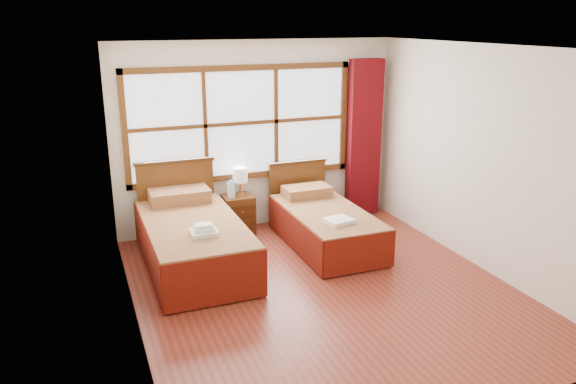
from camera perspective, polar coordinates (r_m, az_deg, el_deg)
name	(u,v)px	position (r m, az deg, el deg)	size (l,w,h in m)	color
floor	(324,290)	(6.29, 3.68, -9.88)	(4.50, 4.50, 0.00)	maroon
ceiling	(329,47)	(5.61, 4.20, 14.49)	(4.50, 4.50, 0.00)	white
wall_back	(258,136)	(7.85, -3.07, 5.72)	(4.00, 4.00, 0.00)	silver
wall_left	(127,198)	(5.31, -16.01, -0.57)	(4.50, 4.50, 0.00)	silver
wall_right	(483,159)	(6.89, 19.20, 3.14)	(4.50, 4.50, 0.00)	silver
window	(241,123)	(7.71, -4.78, 6.98)	(3.16, 0.06, 1.56)	white
curtain	(364,138)	(8.39, 7.73, 5.42)	(0.50, 0.16, 2.30)	#61090F
bed_left	(192,239)	(6.86, -9.70, -4.70)	(1.12, 2.16, 1.09)	#3C210C
bed_right	(324,224)	(7.39, 3.70, -3.27)	(0.95, 1.97, 0.92)	#3C210C
nightstand	(238,215)	(7.78, -5.06, -2.29)	(0.41, 0.41, 0.54)	#542E12
towels_left	(204,230)	(6.27, -8.52, -3.86)	(0.30, 0.27, 0.12)	white
towels_right	(338,221)	(6.85, 5.15, -2.91)	(0.36, 0.33, 0.05)	white
lamp	(240,176)	(7.66, -4.88, 1.66)	(0.20, 0.20, 0.39)	gold
bottle_near	(229,190)	(7.60, -5.98, 0.22)	(0.06, 0.06, 0.24)	#C3E8FA
bottle_far	(233,189)	(7.59, -5.66, 0.31)	(0.07, 0.07, 0.27)	#C3E8FA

